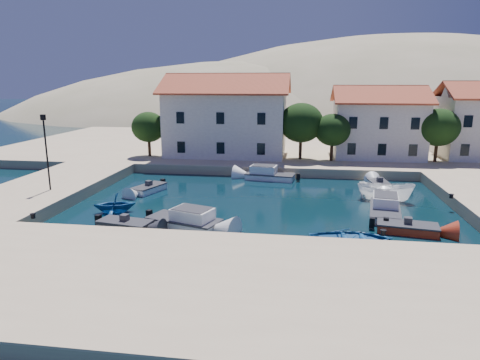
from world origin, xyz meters
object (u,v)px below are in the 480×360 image
object	(u,v)px
building_left	(227,114)
cabin_cruiser_south	(184,220)
boat_east	(385,201)
cabin_cruiser_east	(385,209)
lamppost	(46,145)
rowboat_south	(351,245)
building_mid	(378,121)

from	to	relation	value
building_left	cabin_cruiser_south	bearing A→B (deg)	-87.14
boat_east	building_left	bearing A→B (deg)	59.64
cabin_cruiser_south	cabin_cruiser_east	size ratio (longest dim) A/B	0.99
building_left	cabin_cruiser_south	distance (m)	25.30
cabin_cruiser_east	building_left	bearing A→B (deg)	46.74
building_left	lamppost	distance (m)	23.10
building_left	boat_east	world-z (taller)	building_left
lamppost	rowboat_south	world-z (taller)	lamppost
cabin_cruiser_south	lamppost	bearing A→B (deg)	178.51
lamppost	boat_east	world-z (taller)	lamppost
building_mid	cabin_cruiser_east	distance (m)	21.71
building_mid	rowboat_south	size ratio (longest dim) A/B	2.08
building_left	lamppost	size ratio (longest dim) A/B	2.36
lamppost	cabin_cruiser_south	bearing A→B (deg)	-20.15
cabin_cruiser_east	boat_east	world-z (taller)	cabin_cruiser_east
boat_east	building_mid	bearing A→B (deg)	7.77
lamppost	cabin_cruiser_south	world-z (taller)	lamppost
cabin_cruiser_south	building_mid	bearing A→B (deg)	75.51
building_mid	cabin_cruiser_south	world-z (taller)	building_mid
cabin_cruiser_east	rowboat_south	bearing A→B (deg)	163.32
building_left	boat_east	size ratio (longest dim) A/B	3.20
rowboat_south	boat_east	size ratio (longest dim) A/B	1.10
building_mid	lamppost	xyz separation A→B (m)	(-29.50, -21.00, -0.47)
cabin_cruiser_east	boat_east	size ratio (longest dim) A/B	1.22
rowboat_south	cabin_cruiser_east	bearing A→B (deg)	-33.29
building_mid	rowboat_south	bearing A→B (deg)	-101.69
building_mid	cabin_cruiser_east	xyz separation A→B (m)	(-2.56, -21.03, -4.75)
cabin_cruiser_south	rowboat_south	bearing A→B (deg)	9.29
cabin_cruiser_south	cabin_cruiser_east	xyz separation A→B (m)	(14.21, 4.65, 0.00)
building_left	rowboat_south	size ratio (longest dim) A/B	2.91
rowboat_south	boat_east	distance (m)	11.40
building_mid	boat_east	size ratio (longest dim) A/B	2.29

